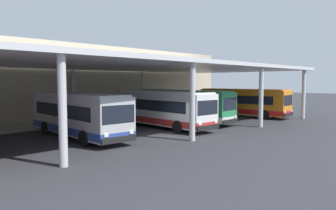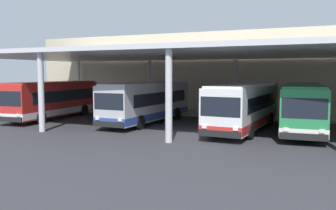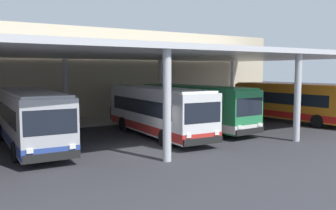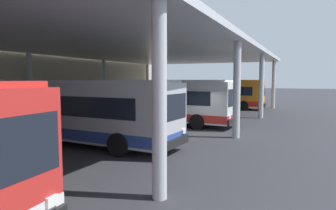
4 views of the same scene
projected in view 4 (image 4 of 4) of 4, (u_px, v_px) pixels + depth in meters
name	position (u px, v px, depth m)	size (l,w,h in m)	color
ground_plane	(193.00, 134.00, 17.38)	(200.00, 200.00, 0.00)	#333338
platform_kerb	(48.00, 121.00, 22.39)	(42.00, 4.50, 0.18)	#A39E93
station_building_facade	(16.00, 69.00, 23.45)	(48.00, 1.60, 8.09)	#C1B293
canopy_shelter	(115.00, 47.00, 19.28)	(40.00, 17.00, 5.55)	silver
bus_second_bay	(81.00, 111.00, 14.74)	(3.01, 10.62, 3.17)	#B7B7BC
bus_middle_bay	(163.00, 101.00, 21.43)	(3.09, 10.64, 3.17)	white
bus_far_bay	(172.00, 98.00, 25.14)	(3.24, 10.68, 3.17)	#28844C
bus_departing	(215.00, 93.00, 32.90)	(3.16, 10.66, 3.17)	orange
bench_waiting	(103.00, 106.00, 28.50)	(1.80, 0.45, 0.92)	#4C515B
trash_bin	(80.00, 109.00, 25.41)	(0.52, 0.52, 0.98)	#33383D
banner_sign	(90.00, 94.00, 25.42)	(0.70, 0.12, 3.20)	#B2B2B7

